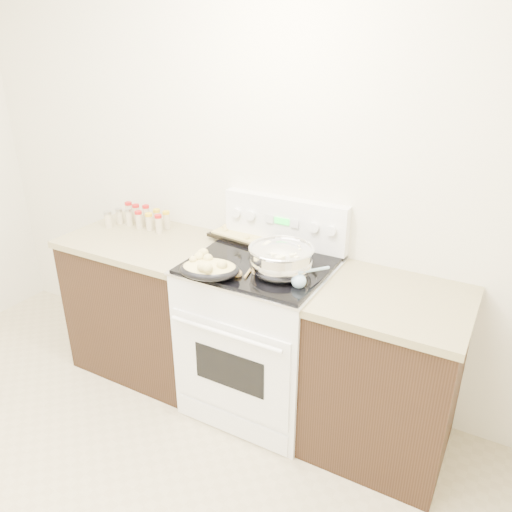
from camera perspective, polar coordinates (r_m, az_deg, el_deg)
The scene contains 9 objects.
counter_left at distance 3.36m, azimuth -12.03°, elevation -5.18°, with size 0.93×0.67×0.92m.
counter_right at distance 2.73m, azimuth 14.51°, elevation -12.99°, with size 0.73×0.67×0.92m.
kitchen_range at distance 2.92m, azimuth 0.53°, elevation -8.76°, with size 0.78×0.73×1.22m.
mixing_bowl at distance 2.54m, azimuth 2.89°, elevation -0.51°, with size 0.38×0.38×0.20m.
roasting_pan at distance 2.53m, azimuth -5.39°, elevation -1.38°, with size 0.37×0.31×0.11m.
baking_sheet at distance 3.03m, azimuth -1.17°, elevation 2.58°, with size 0.42×0.32×0.06m.
wooden_spoon at distance 2.57m, azimuth -1.48°, elevation -1.76°, with size 0.08×0.25×0.04m.
blue_ladle at distance 2.45m, azimuth 5.15°, elevation -2.70°, with size 0.11×0.26×0.09m.
spice_jars at distance 3.33m, azimuth -13.13°, elevation 4.32°, with size 0.39×0.23×0.13m.
Camera 1 is at (1.51, -0.73, 2.09)m, focal length 35.00 mm.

